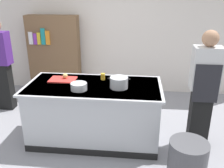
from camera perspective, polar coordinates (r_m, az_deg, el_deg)
ground_plane at (r=4.03m, az=-3.92°, el=-12.24°), size 10.00×10.00×0.00m
back_wall at (r=5.49m, az=-0.52°, el=13.70°), size 6.40×0.12×3.00m
counter_island at (r=3.80m, az=-4.10°, el=-6.37°), size 1.98×0.98×0.90m
cutting_board at (r=3.87m, az=-11.26°, el=1.01°), size 0.40×0.28×0.02m
onion at (r=3.88m, az=-10.75°, el=1.88°), size 0.08×0.08×0.08m
stock_pot at (r=3.48m, az=1.61°, el=0.35°), size 0.32×0.26×0.16m
mixing_bowl at (r=3.45m, az=-7.65°, el=-0.57°), size 0.23×0.23×0.10m
juice_cup at (r=3.81m, az=-2.13°, el=1.72°), size 0.07×0.07×0.10m
trash_bin at (r=3.24m, az=16.91°, el=-16.84°), size 0.46×0.46×0.55m
person_chef at (r=3.70m, az=20.32°, el=-0.85°), size 0.38×0.25×1.72m
person_guest at (r=5.05m, az=-24.18°, el=4.31°), size 0.38×0.24×1.72m
bookshelf at (r=5.59m, az=-13.10°, el=6.51°), size 1.10×0.31×1.70m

